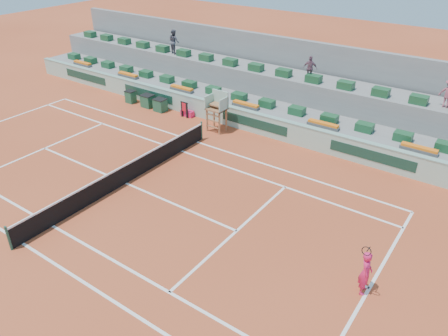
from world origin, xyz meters
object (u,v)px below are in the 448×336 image
(player_bag, at_px, (187,113))
(drink_cooler_a, at_px, (160,105))
(umpire_chair, at_px, (217,106))
(tennis_player, at_px, (366,272))

(player_bag, height_order, drink_cooler_a, drink_cooler_a)
(umpire_chair, distance_m, tennis_player, 14.08)
(player_bag, relative_size, drink_cooler_a, 1.04)
(player_bag, xyz_separation_m, tennis_player, (14.57, -8.38, 0.65))
(player_bag, relative_size, umpire_chair, 0.36)
(player_bag, bearing_deg, tennis_player, -29.92)
(player_bag, bearing_deg, drink_cooler_a, -169.93)
(umpire_chair, relative_size, tennis_player, 1.05)
(drink_cooler_a, bearing_deg, umpire_chair, -2.93)
(player_bag, height_order, umpire_chair, umpire_chair)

